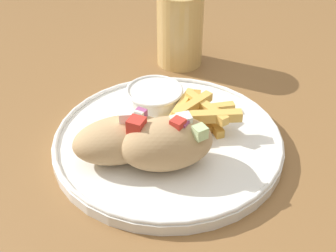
% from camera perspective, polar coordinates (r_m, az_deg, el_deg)
% --- Properties ---
extents(table, '(1.33, 1.33, 0.72)m').
position_cam_1_polar(table, '(0.63, -0.54, -8.44)').
color(table, brown).
rests_on(table, ground_plane).
extents(plate, '(0.29, 0.29, 0.02)m').
position_cam_1_polar(plate, '(0.60, -0.00, -1.87)').
color(plate, white).
rests_on(plate, table).
extents(pita_sandwich_near, '(0.13, 0.11, 0.07)m').
position_cam_1_polar(pita_sandwich_near, '(0.54, -0.11, -2.06)').
color(pita_sandwich_near, tan).
rests_on(pita_sandwich_near, plate).
extents(pita_sandwich_far, '(0.13, 0.11, 0.07)m').
position_cam_1_polar(pita_sandwich_far, '(0.55, -5.61, -1.55)').
color(pita_sandwich_far, tan).
rests_on(pita_sandwich_far, plate).
extents(fries_pile, '(0.12, 0.11, 0.04)m').
position_cam_1_polar(fries_pile, '(0.61, 3.48, 1.47)').
color(fries_pile, gold).
rests_on(fries_pile, plate).
extents(sauce_ramekin, '(0.08, 0.08, 0.03)m').
position_cam_1_polar(sauce_ramekin, '(0.64, -1.65, 3.47)').
color(sauce_ramekin, white).
rests_on(sauce_ramekin, plate).
extents(water_glass, '(0.07, 0.07, 0.12)m').
position_cam_1_polar(water_glass, '(0.76, 1.46, 11.41)').
color(water_glass, tan).
rests_on(water_glass, table).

